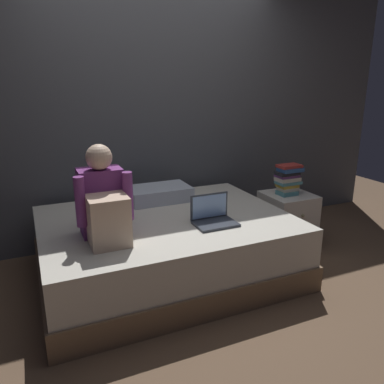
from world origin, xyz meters
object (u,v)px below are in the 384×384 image
(laptop, at_px, (213,216))
(pillow, at_px, (159,194))
(bed, at_px, (166,246))
(nightstand, at_px, (287,219))
(person_sitting, at_px, (104,204))
(book_stack, at_px, (288,179))

(laptop, distance_m, pillow, 0.75)
(bed, relative_size, laptop, 6.25)
(laptop, bearing_deg, nightstand, 19.86)
(person_sitting, relative_size, pillow, 1.17)
(nightstand, height_order, book_stack, book_stack)
(bed, xyz_separation_m, laptop, (0.29, -0.27, 0.31))
(bed, distance_m, person_sitting, 0.76)
(bed, distance_m, book_stack, 1.35)
(bed, height_order, laptop, laptop)
(bed, height_order, book_stack, book_stack)
(pillow, relative_size, book_stack, 1.92)
(bed, bearing_deg, nightstand, 3.99)
(book_stack, bearing_deg, nightstand, -0.97)
(laptop, distance_m, book_stack, 1.06)
(nightstand, relative_size, laptop, 1.64)
(person_sitting, relative_size, book_stack, 2.24)
(bed, xyz_separation_m, book_stack, (1.28, 0.09, 0.42))
(bed, distance_m, pillow, 0.56)
(bed, height_order, person_sitting, person_sitting)
(laptop, height_order, pillow, laptop)
(person_sitting, distance_m, pillow, 0.93)
(laptop, bearing_deg, pillow, 104.69)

